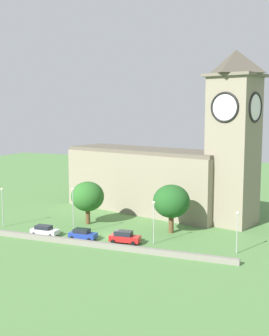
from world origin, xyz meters
name	(u,v)px	position (x,y,z in m)	size (l,w,h in m)	color
ground_plane	(145,216)	(0.00, 15.00, 0.00)	(200.00, 200.00, 0.00)	#517F42
church	(168,169)	(3.27, 18.95, 8.73)	(40.98, 20.47, 30.33)	gray
quay_barrier	(96,244)	(0.00, -5.88, 0.41)	(41.97, 0.70, 0.83)	gray
car_white	(44,230)	(-10.53, -3.36, 0.84)	(4.56, 2.14, 1.65)	silver
car_blue	(83,234)	(-3.70, -3.08, 0.86)	(4.39, 2.18, 1.69)	#233D9E
car_red	(125,237)	(3.21, -2.54, 0.97)	(4.80, 2.40, 1.92)	red
streetlamp_west_end	(2,201)	(-20.29, -1.31, 4.59)	(0.44, 0.44, 6.85)	#9EA0A5
streetlamp_west_mid	(73,204)	(-6.40, -1.16, 5.09)	(0.44, 0.44, 7.73)	#9EA0A5
streetlamp_central	(154,215)	(7.41, -1.14, 4.45)	(0.44, 0.44, 6.61)	#9EA0A5
streetlamp_east_mid	(237,225)	(19.82, -1.18, 4.14)	(0.44, 0.44, 6.07)	#9EA0A5
tree_by_tower	(88,197)	(-7.45, 5.83, 4.95)	(5.86, 5.86, 7.63)	brown
tree_riverside_west	(171,201)	(8.05, 5.77, 5.28)	(6.07, 6.07, 8.05)	brown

